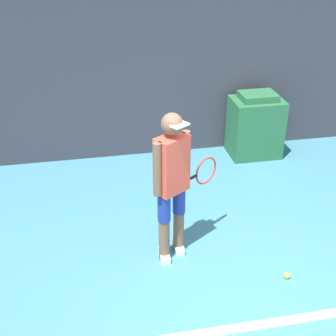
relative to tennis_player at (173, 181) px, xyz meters
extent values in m
plane|color=teal|center=(0.46, -0.93, -0.95)|extent=(24.00, 24.00, 0.00)
cube|color=#383842|center=(0.46, 2.59, 0.45)|extent=(24.00, 0.10, 2.81)
cube|color=white|center=(0.46, -1.19, -0.95)|extent=(21.60, 0.10, 0.01)
cylinder|color=brown|center=(-0.10, -0.07, -0.69)|extent=(0.12, 0.12, 0.52)
cylinder|color=navy|center=(-0.10, -0.07, -0.27)|extent=(0.14, 0.14, 0.32)
cube|color=white|center=(-0.10, -0.07, -0.91)|extent=(0.10, 0.24, 0.08)
cylinder|color=brown|center=(0.08, 0.05, -0.69)|extent=(0.12, 0.12, 0.52)
cylinder|color=navy|center=(0.08, 0.05, -0.27)|extent=(0.14, 0.14, 0.32)
cube|color=white|center=(0.08, 0.05, -0.91)|extent=(0.10, 0.24, 0.08)
cube|color=#E54C38|center=(-0.01, -0.01, 0.20)|extent=(0.39, 0.35, 0.62)
sphere|color=brown|center=(-0.01, -0.01, 0.65)|extent=(0.22, 0.22, 0.22)
cube|color=white|center=(0.04, -0.09, 0.67)|extent=(0.22, 0.20, 0.02)
cylinder|color=brown|center=(-0.18, -0.11, 0.21)|extent=(0.09, 0.09, 0.58)
cylinder|color=brown|center=(0.16, 0.10, 0.21)|extent=(0.09, 0.09, 0.58)
cylinder|color=black|center=(0.23, 0.15, -0.08)|extent=(0.17, 0.12, 0.03)
torus|color=red|center=(0.44, 0.28, -0.08)|extent=(0.29, 0.19, 0.33)
sphere|color=#D1E533|center=(1.11, -0.63, -0.92)|extent=(0.07, 0.07, 0.07)
cube|color=#28663D|center=(1.76, 2.20, -0.49)|extent=(0.77, 0.58, 0.92)
cube|color=#28663D|center=(1.76, 2.20, 0.01)|extent=(0.54, 0.41, 0.10)
camera|label=1|loc=(-0.85, -4.09, 2.44)|focal=50.00mm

